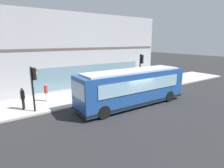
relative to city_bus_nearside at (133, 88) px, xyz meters
The scene contains 12 objects.
ground 1.63m from the city_bus_nearside, 159.43° to the left, with size 120.00×120.00×0.00m, color #262628.
sidewalk_curb 4.82m from the city_bus_nearside, ahead, with size 4.89×40.00×0.15m, color #B2ADA3.
building_corner 11.44m from the city_bus_nearside, ahead, with size 8.26×19.00×8.38m.
city_bus_nearside is the anchor object (origin of this frame).
traffic_light_near_corner 4.65m from the city_bus_nearside, 51.53° to the right, with size 0.32×0.49×3.96m.
traffic_light_down_block 7.88m from the city_bus_nearside, 69.04° to the left, with size 0.32×0.49×3.46m.
fire_hydrant 4.89m from the city_bus_nearside, ahead, with size 0.35×0.35×0.74m.
pedestrian_near_building_entrance 7.66m from the city_bus_nearside, 49.43° to the right, with size 0.32×0.32×1.73m.
pedestrian_by_light_pole 7.69m from the city_bus_nearside, 51.48° to the left, with size 0.32×0.32×1.60m.
pedestrian_walking_along_curb 3.27m from the city_bus_nearside, 25.81° to the left, with size 0.32×0.32×1.71m.
pedestrian_near_hydrant 8.90m from the city_bus_nearside, 64.96° to the left, with size 0.32×0.32×1.72m.
newspaper_vending_box 6.70m from the city_bus_nearside, 55.99° to the right, with size 0.44×0.42×0.90m.
Camera 1 is at (-11.12, 9.82, 5.44)m, focal length 29.42 mm.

